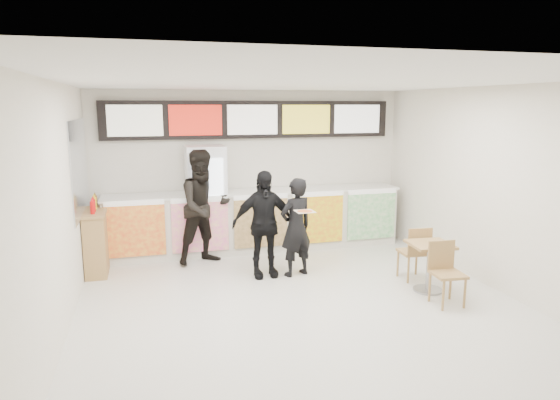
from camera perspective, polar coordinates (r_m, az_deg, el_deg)
name	(u,v)px	position (r m, az deg, el deg)	size (l,w,h in m)	color
floor	(308,313)	(6.80, 3.22, -12.77)	(7.00, 7.00, 0.00)	beige
ceiling	(311,81)	(6.24, 3.52, 13.38)	(7.00, 7.00, 0.00)	white
wall_back	(251,169)	(9.69, -3.28, 3.55)	(6.00, 6.00, 0.00)	silver
wall_left	(54,216)	(6.11, -24.39, -1.66)	(7.00, 7.00, 0.00)	silver
wall_right	(508,192)	(7.83, 24.64, 0.87)	(7.00, 7.00, 0.00)	silver
service_counter	(257,220)	(9.46, -2.70, -2.33)	(5.56, 0.77, 1.14)	silver
menu_board	(252,120)	(9.53, -3.23, 9.16)	(5.50, 0.14, 0.70)	black
drinks_fridge	(206,200)	(9.24, -8.42, -0.04)	(0.70, 0.67, 2.00)	white
mirror_panel	(80,168)	(8.47, -21.94, 3.45)	(0.01, 2.00, 1.50)	#B2B7BF
customer_main	(296,227)	(7.98, 1.83, -3.14)	(0.58, 0.38, 1.59)	black
customer_left	(204,207)	(8.68, -8.67, -0.81)	(0.96, 0.75, 1.98)	black
customer_mid	(263,224)	(7.93, -1.93, -2.76)	(1.01, 0.42, 1.72)	black
pizza_slice	(305,211)	(7.48, 2.86, -1.25)	(0.36, 0.36, 0.02)	beige
cafe_table	(430,258)	(7.70, 16.72, -6.36)	(0.63, 1.51, 0.87)	#AA864D
condiment_ledge	(96,241)	(8.71, -20.25, -4.45)	(0.38, 0.93, 1.24)	#AA864D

